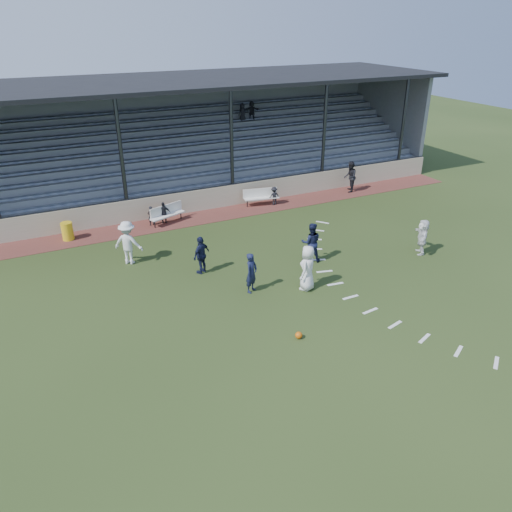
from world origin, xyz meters
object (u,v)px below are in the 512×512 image
(bench_right, at_px, (261,195))
(football, at_px, (299,335))
(trash_bin, at_px, (67,231))
(player_navy_lead, at_px, (251,273))
(player_white_lead, at_px, (308,268))
(bench_left, at_px, (167,212))
(official, at_px, (350,177))

(bench_right, xyz_separation_m, football, (-4.72, -12.29, -0.46))
(trash_bin, relative_size, player_navy_lead, 0.53)
(bench_right, distance_m, player_white_lead, 9.88)
(bench_right, xyz_separation_m, player_white_lead, (-2.71, -9.49, 0.34))
(football, xyz_separation_m, player_navy_lead, (-0.04, 3.58, 0.69))
(bench_left, distance_m, bench_right, 5.62)
(bench_left, xyz_separation_m, player_white_lead, (2.91, -9.22, 0.34))
(trash_bin, relative_size, official, 0.47)
(bench_left, bearing_deg, bench_right, -17.63)
(player_white_lead, height_order, official, official)
(bench_right, bearing_deg, player_white_lead, -94.78)
(football, bearing_deg, player_navy_lead, 90.71)
(bench_left, bearing_deg, player_white_lead, -92.90)
(bench_right, distance_m, official, 5.98)
(bench_left, xyz_separation_m, official, (11.57, 0.00, 0.37))
(bench_left, height_order, official, official)
(player_white_lead, xyz_separation_m, player_navy_lead, (-2.06, 0.78, -0.11))
(player_navy_lead, bearing_deg, trash_bin, 90.34)
(football, height_order, player_navy_lead, player_navy_lead)
(football, distance_m, player_navy_lead, 3.65)
(trash_bin, xyz_separation_m, player_white_lead, (7.88, -9.20, 0.47))
(football, distance_m, player_white_lead, 3.54)
(bench_right, relative_size, official, 1.09)
(bench_left, bearing_deg, trash_bin, 159.80)
(player_navy_lead, bearing_deg, football, -123.59)
(football, xyz_separation_m, official, (10.68, 12.02, 0.83))
(player_white_lead, distance_m, player_navy_lead, 2.21)
(trash_bin, bearing_deg, bench_left, 0.20)
(bench_right, distance_m, trash_bin, 10.59)
(bench_left, relative_size, football, 8.18)
(football, relative_size, player_navy_lead, 0.15)
(bench_right, bearing_deg, bench_left, -166.11)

